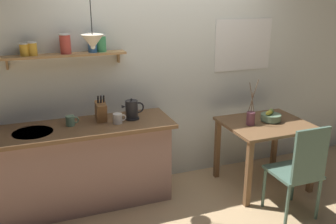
{
  "coord_description": "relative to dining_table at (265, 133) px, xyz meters",
  "views": [
    {
      "loc": [
        -1.38,
        -3.19,
        2.15
      ],
      "look_at": [
        -0.1,
        0.25,
        0.95
      ],
      "focal_mm": 38.81,
      "sensor_mm": 36.0,
      "label": 1
    }
  ],
  "objects": [
    {
      "name": "back_wall",
      "position": [
        -0.79,
        0.63,
        0.71
      ],
      "size": [
        6.8,
        0.11,
        2.7
      ],
      "color": "silver",
      "rests_on": "ground_plane"
    },
    {
      "name": "pendant_lamp",
      "position": [
        -1.85,
        0.17,
        1.09
      ],
      "size": [
        0.21,
        0.21,
        0.52
      ],
      "color": "black"
    },
    {
      "name": "dining_chair_near",
      "position": [
        -0.08,
        -0.7,
        -0.1
      ],
      "size": [
        0.43,
        0.44,
        1.0
      ],
      "color": "#4C6B5B",
      "rests_on": "ground_plane"
    },
    {
      "name": "coffee_mug_by_sink",
      "position": [
        -2.09,
        0.32,
        0.3
      ],
      "size": [
        0.13,
        0.09,
        0.1
      ],
      "color": "slate",
      "rests_on": "kitchen_counter"
    },
    {
      "name": "dining_table",
      "position": [
        0.0,
        0.0,
        0.0
      ],
      "size": [
        0.93,
        0.79,
        0.77
      ],
      "color": "brown",
      "rests_on": "ground_plane"
    },
    {
      "name": "wall_shelf",
      "position": [
        -2.05,
        0.47,
        0.99
      ],
      "size": [
        1.18,
        0.2,
        0.33
      ],
      "color": "tan"
    },
    {
      "name": "ground_plane",
      "position": [
        -0.99,
        -0.02,
        -0.65
      ],
      "size": [
        14.0,
        14.0,
        0.0
      ],
      "primitive_type": "plane",
      "color": "tan"
    },
    {
      "name": "electric_kettle",
      "position": [
        -1.47,
        0.3,
        0.35
      ],
      "size": [
        0.24,
        0.15,
        0.22
      ],
      "color": "black",
      "rests_on": "kitchen_counter"
    },
    {
      "name": "kitchen_counter",
      "position": [
        -1.99,
        0.3,
        -0.19
      ],
      "size": [
        1.83,
        0.63,
        0.89
      ],
      "color": "gray",
      "rests_on": "ground_plane"
    },
    {
      "name": "fruit_bowl",
      "position": [
        0.08,
        0.03,
        0.18
      ],
      "size": [
        0.23,
        0.23,
        0.13
      ],
      "color": "slate",
      "rests_on": "dining_table"
    },
    {
      "name": "knife_block",
      "position": [
        -1.78,
        0.34,
        0.36
      ],
      "size": [
        0.1,
        0.18,
        0.29
      ],
      "color": "brown",
      "rests_on": "kitchen_counter"
    },
    {
      "name": "coffee_mug_spare",
      "position": [
        -1.63,
        0.23,
        0.3
      ],
      "size": [
        0.14,
        0.09,
        0.1
      ],
      "color": "white",
      "rests_on": "kitchen_counter"
    },
    {
      "name": "twig_vase",
      "position": [
        -0.2,
        0.01,
        0.21
      ],
      "size": [
        0.1,
        0.09,
        0.51
      ],
      "color": "brown",
      "rests_on": "dining_table"
    }
  ]
}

